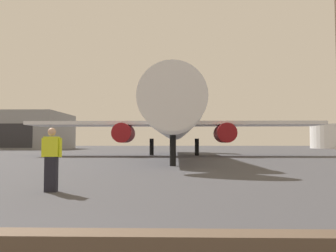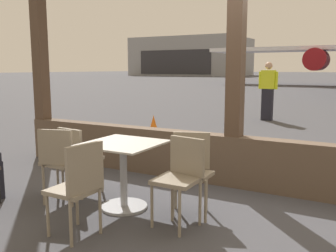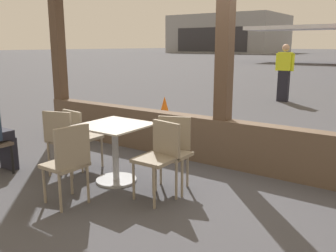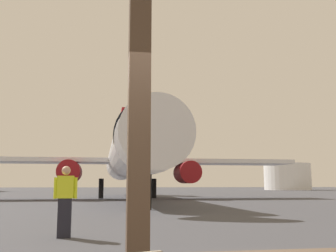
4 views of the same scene
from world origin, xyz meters
name	(u,v)px [view 1 (image 1 of 4)]	position (x,y,z in m)	size (l,w,h in m)	color
ground_plane	(159,153)	(0.00, 40.00, 0.00)	(220.00, 220.00, 0.00)	#424247
airplane	(174,120)	(2.02, 30.18, 3.58)	(29.60, 34.23, 10.41)	silver
ground_crew_worker	(52,158)	(-1.21, 6.57, 0.90)	(0.57, 0.22, 1.74)	black
distant_hangar	(14,131)	(-32.97, 68.70, 3.88)	(22.03, 16.64, 7.76)	gray
fuel_storage_tank	(332,137)	(39.52, 77.57, 2.84)	(9.96, 9.96, 5.69)	white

